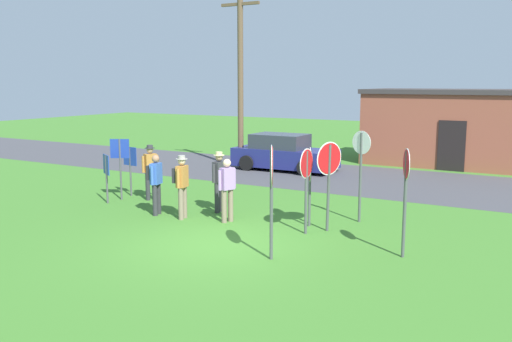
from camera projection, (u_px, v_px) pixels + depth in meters
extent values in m
plane|color=#3D7528|center=(215.00, 244.00, 12.64)|extent=(80.00, 80.00, 0.00)
cube|color=#424247|center=(360.00, 179.00, 21.08)|extent=(60.00, 6.40, 0.01)
cube|color=brown|center=(461.00, 130.00, 24.41)|extent=(7.99, 3.87, 3.15)
cube|color=#383333|center=(463.00, 92.00, 24.14)|extent=(8.19, 4.07, 0.20)
cube|color=black|center=(451.00, 146.00, 22.82)|extent=(1.10, 0.08, 2.10)
cylinder|color=brown|center=(240.00, 81.00, 23.21)|extent=(0.24, 0.24, 7.44)
cube|color=brown|center=(240.00, 4.00, 22.71)|extent=(1.80, 0.12, 0.12)
cube|color=navy|center=(285.00, 158.00, 23.15)|extent=(4.31, 1.82, 0.76)
cube|color=#2D333D|center=(280.00, 141.00, 23.17)|extent=(2.24, 1.54, 0.60)
cylinder|color=black|center=(323.00, 162.00, 23.31)|extent=(0.64, 0.22, 0.64)
cylinder|color=black|center=(305.00, 168.00, 21.76)|extent=(0.64, 0.22, 0.64)
cylinder|color=black|center=(267.00, 158.00, 24.61)|extent=(0.64, 0.22, 0.64)
cylinder|color=black|center=(247.00, 163.00, 23.07)|extent=(0.64, 0.22, 0.64)
cylinder|color=#474C4C|center=(271.00, 205.00, 11.39)|extent=(0.09, 0.09, 2.35)
cylinder|color=white|center=(272.00, 166.00, 11.25)|extent=(0.43, 0.77, 0.87)
cylinder|color=red|center=(272.00, 166.00, 11.25)|extent=(0.40, 0.72, 0.81)
cylinder|color=#474C4C|center=(310.00, 188.00, 14.07)|extent=(0.09, 0.09, 1.98)
cylinder|color=white|center=(310.00, 164.00, 13.97)|extent=(0.40, 0.80, 0.88)
cylinder|color=red|center=(310.00, 164.00, 13.97)|extent=(0.38, 0.74, 0.82)
cylinder|color=#474C4C|center=(328.00, 188.00, 13.59)|extent=(0.13, 0.11, 2.17)
cylinder|color=white|center=(329.00, 158.00, 13.47)|extent=(0.34, 0.78, 0.83)
cylinder|color=red|center=(329.00, 159.00, 13.46)|extent=(0.32, 0.72, 0.77)
cylinder|color=#474C4C|center=(306.00, 193.00, 13.36)|extent=(0.07, 0.07, 2.05)
cylinder|color=white|center=(306.00, 163.00, 13.24)|extent=(0.02, 0.73, 0.73)
cylinder|color=red|center=(307.00, 163.00, 13.24)|extent=(0.02, 0.68, 0.68)
cylinder|color=#474C4C|center=(405.00, 205.00, 11.54)|extent=(0.09, 0.09, 2.27)
cylinder|color=white|center=(407.00, 164.00, 11.40)|extent=(0.29, 0.60, 0.65)
cylinder|color=red|center=(406.00, 164.00, 11.40)|extent=(0.27, 0.55, 0.60)
cylinder|color=#474C4C|center=(360.00, 178.00, 14.47)|extent=(0.09, 0.09, 2.38)
cylinder|color=white|center=(361.00, 143.00, 14.32)|extent=(0.58, 0.24, 0.61)
cylinder|color=red|center=(362.00, 142.00, 14.33)|extent=(0.53, 0.22, 0.57)
cylinder|color=#7A6B56|center=(231.00, 205.00, 14.65)|extent=(0.14, 0.14, 0.88)
cylinder|color=#7A6B56|center=(224.00, 206.00, 14.50)|extent=(0.14, 0.14, 0.88)
cube|color=#9E7AB2|center=(227.00, 179.00, 14.46)|extent=(0.33, 0.41, 0.58)
cylinder|color=#9E7AB2|center=(234.00, 178.00, 14.62)|extent=(0.09, 0.09, 0.52)
cylinder|color=#9E7AB2|center=(220.00, 180.00, 14.31)|extent=(0.09, 0.09, 0.52)
sphere|color=beige|center=(227.00, 163.00, 14.39)|extent=(0.21, 0.21, 0.21)
cylinder|color=#2D2D33|center=(154.00, 186.00, 17.40)|extent=(0.14, 0.14, 0.88)
cylinder|color=#2D2D33|center=(148.00, 186.00, 17.26)|extent=(0.14, 0.14, 0.88)
cube|color=#B27533|center=(150.00, 163.00, 17.21)|extent=(0.34, 0.42, 0.58)
cylinder|color=#B27533|center=(157.00, 163.00, 17.36)|extent=(0.09, 0.09, 0.52)
cylinder|color=#B27533|center=(143.00, 164.00, 17.07)|extent=(0.09, 0.09, 0.52)
sphere|color=tan|center=(150.00, 150.00, 17.15)|extent=(0.21, 0.21, 0.21)
cylinder|color=#333338|center=(150.00, 148.00, 17.14)|extent=(0.31, 0.32, 0.02)
cylinder|color=#333338|center=(150.00, 146.00, 17.13)|extent=(0.19, 0.19, 0.09)
cylinder|color=#7A6B56|center=(184.00, 202.00, 15.03)|extent=(0.14, 0.14, 0.88)
cylinder|color=#7A6B56|center=(181.00, 204.00, 14.82)|extent=(0.14, 0.14, 0.88)
cube|color=#B27533|center=(182.00, 176.00, 14.81)|extent=(0.29, 0.40, 0.58)
cylinder|color=#B27533|center=(186.00, 176.00, 15.04)|extent=(0.09, 0.09, 0.52)
cylinder|color=#B27533|center=(178.00, 179.00, 14.58)|extent=(0.09, 0.09, 0.52)
sphere|color=beige|center=(182.00, 161.00, 14.74)|extent=(0.21, 0.21, 0.21)
cylinder|color=gray|center=(182.00, 159.00, 14.73)|extent=(0.32, 0.31, 0.02)
cylinder|color=gray|center=(182.00, 157.00, 14.72)|extent=(0.19, 0.19, 0.09)
cube|color=#232328|center=(176.00, 175.00, 14.86)|extent=(0.19, 0.28, 0.40)
cylinder|color=#2D2D33|center=(222.00, 196.00, 15.77)|extent=(0.14, 0.14, 0.88)
cylinder|color=#2D2D33|center=(217.00, 198.00, 15.59)|extent=(0.14, 0.14, 0.88)
cube|color=#333338|center=(219.00, 172.00, 15.56)|extent=(0.25, 0.38, 0.58)
cylinder|color=#333338|center=(224.00, 171.00, 15.76)|extent=(0.09, 0.09, 0.52)
cylinder|color=#333338|center=(214.00, 174.00, 15.37)|extent=(0.09, 0.09, 0.52)
sphere|color=tan|center=(219.00, 157.00, 15.50)|extent=(0.21, 0.21, 0.21)
cylinder|color=beige|center=(219.00, 155.00, 15.49)|extent=(0.31, 0.32, 0.02)
cylinder|color=beige|center=(219.00, 153.00, 15.48)|extent=(0.19, 0.19, 0.09)
cylinder|color=#2D2D33|center=(158.00, 199.00, 15.47)|extent=(0.14, 0.14, 0.88)
cylinder|color=#2D2D33|center=(155.00, 200.00, 15.27)|extent=(0.14, 0.14, 0.88)
cube|color=#3860B7|center=(156.00, 174.00, 15.25)|extent=(0.30, 0.40, 0.58)
cylinder|color=#3860B7|center=(160.00, 173.00, 15.48)|extent=(0.09, 0.09, 0.52)
cylinder|color=#3860B7|center=(152.00, 176.00, 15.03)|extent=(0.09, 0.09, 0.52)
sphere|color=#9E7051|center=(156.00, 159.00, 15.19)|extent=(0.21, 0.21, 0.21)
cube|color=#232328|center=(150.00, 173.00, 15.30)|extent=(0.20, 0.29, 0.40)
cylinder|color=#4C4C51|center=(107.00, 179.00, 16.77)|extent=(0.06, 0.06, 1.50)
cube|color=#1E389E|center=(106.00, 165.00, 16.70)|extent=(0.53, 0.33, 0.60)
cylinder|color=#4C4C51|center=(121.00, 170.00, 17.26)|extent=(0.06, 0.06, 1.92)
cube|color=#1E389E|center=(120.00, 149.00, 17.15)|extent=(0.55, 0.29, 0.60)
cylinder|color=#4C4C51|center=(130.00, 172.00, 17.87)|extent=(0.06, 0.06, 1.60)
cube|color=#1E389E|center=(130.00, 156.00, 17.79)|extent=(0.60, 0.09, 0.60)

